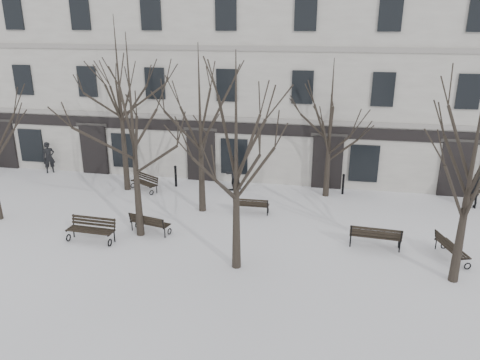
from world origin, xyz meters
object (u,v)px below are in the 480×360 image
(tree_1, at_px, (132,115))
(tree_2, at_px, (236,139))
(bench_0, at_px, (91,229))
(bench_1, at_px, (149,223))
(bench_2, at_px, (375,236))
(tree_3, at_px, (476,146))
(bench_3, at_px, (145,182))
(bench_4, at_px, (251,205))
(bench_5, at_px, (451,248))

(tree_1, relative_size, tree_2, 1.06)
(tree_2, relative_size, bench_0, 3.86)
(tree_2, relative_size, bench_1, 4.19)
(tree_2, distance_m, bench_2, 7.20)
(bench_0, bearing_deg, tree_3, 0.96)
(tree_2, height_order, bench_3, tree_2)
(tree_1, height_order, bench_1, tree_1)
(bench_4, bearing_deg, tree_3, 149.46)
(bench_0, bearing_deg, bench_1, 31.93)
(tree_3, relative_size, bench_1, 4.20)
(bench_0, bearing_deg, bench_4, 36.93)
(tree_2, bearing_deg, bench_2, 26.03)
(bench_1, bearing_deg, bench_0, 42.76)
(tree_3, xyz_separation_m, bench_4, (-8.00, 4.52, -4.46))
(tree_1, height_order, tree_3, tree_1)
(tree_3, bearing_deg, bench_5, 82.30)
(bench_0, bearing_deg, bench_2, 10.61)
(bench_3, bearing_deg, tree_2, -17.01)
(tree_2, relative_size, bench_4, 4.66)
(tree_1, relative_size, bench_1, 4.44)
(bench_2, xyz_separation_m, bench_4, (-5.46, 2.50, -0.09))
(bench_0, distance_m, bench_2, 11.56)
(tree_2, xyz_separation_m, bench_1, (-4.23, 2.12, -4.41))
(bench_3, relative_size, bench_5, 0.96)
(tree_1, bearing_deg, bench_4, 36.23)
(tree_1, relative_size, bench_3, 4.70)
(bench_3, xyz_separation_m, bench_5, (14.32, -4.96, 0.01))
(tree_3, height_order, bench_1, tree_3)
(bench_3, bearing_deg, bench_4, 12.12)
(tree_1, bearing_deg, bench_2, 3.66)
(tree_3, relative_size, bench_5, 4.27)
(tree_1, xyz_separation_m, tree_3, (12.25, -1.40, -0.27))
(bench_2, bearing_deg, bench_3, -17.61)
(bench_2, height_order, bench_4, bench_2)
(bench_1, bearing_deg, tree_1, 47.43)
(tree_2, distance_m, bench_5, 9.31)
(tree_2, relative_size, tree_3, 1.00)
(bench_3, bearing_deg, bench_1, -35.46)
(bench_3, bearing_deg, bench_2, 9.32)
(tree_2, xyz_separation_m, bench_2, (5.16, 2.52, -4.34))
(tree_3, xyz_separation_m, bench_5, (0.22, 1.64, -4.43))
(tree_1, bearing_deg, tree_2, -22.60)
(tree_3, bearing_deg, tree_2, -176.32)
(bench_1, height_order, bench_2, bench_2)
(bench_1, distance_m, bench_2, 9.40)
(bench_2, xyz_separation_m, bench_5, (2.76, -0.39, -0.07))
(tree_3, distance_m, bench_2, 5.44)
(tree_1, bearing_deg, bench_3, 109.61)
(tree_3, bearing_deg, tree_1, 173.47)
(tree_1, xyz_separation_m, tree_2, (4.56, -1.90, -0.29))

